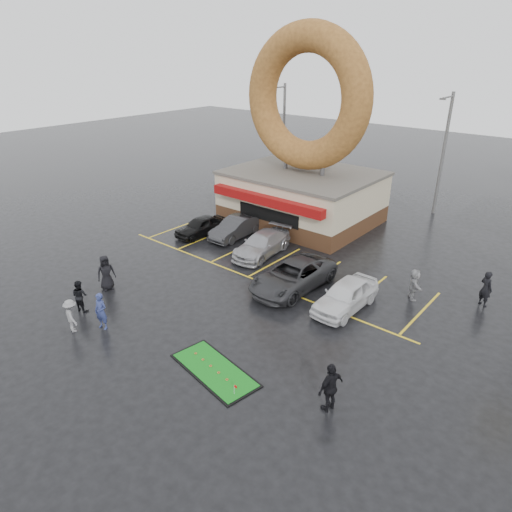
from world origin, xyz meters
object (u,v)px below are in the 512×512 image
Objects in this scene: streetlight_left at (283,133)px; dumpster at (243,203)px; donut_shop at (304,161)px; person_cameraman at (331,387)px; car_dgrey at (236,228)px; person_blue at (101,311)px; car_black at (201,226)px; streetlight_mid at (443,152)px; car_grey at (293,275)px; putting_green at (215,370)px; car_silver at (262,244)px; car_white at (346,295)px.

streetlight_left reaches higher than dumpster.
person_cameraman is (12.00, -15.53, -3.49)m from donut_shop.
car_dgrey is 12.44m from person_blue.
car_black is 2.46m from car_dgrey.
streetlight_mid is 15.44m from dumpster.
donut_shop is 2.49× the size of car_grey.
person_cameraman reaches higher than person_blue.
streetlight_left is 2.12× the size of putting_green.
donut_shop reaches higher than car_dgrey.
car_black is 5.28m from car_silver.
car_white is at bearing 35.31° from person_blue.
dumpster is (-13.60, 7.79, -0.09)m from car_white.
dumpster is (-6.33, 5.40, -0.04)m from car_silver.
car_grey is at bearing -57.64° from donut_shop.
streetlight_mid is at bearing 97.43° from car_white.
car_grey is at bearing -179.95° from car_white.
person_blue is (-7.70, -8.71, 0.16)m from car_white.
car_silver is 2.42× the size of person_cameraman.
car_dgrey is 0.90× the size of car_silver.
streetlight_mid is at bearing 49.99° from dumpster.
car_white is (8.92, -9.05, -3.73)m from donut_shop.
donut_shop is at bearing 113.80° from putting_green.
donut_shop is 7.50× the size of dumpster.
car_white is at bearing -45.43° from donut_shop.
donut_shop is at bearing 124.20° from car_grey.
car_grey is 3.21m from car_white.
car_white is at bearing -4.48° from car_black.
car_white is (15.92, -16.00, -4.05)m from streetlight_left.
person_blue is 17.52m from dumpster.
car_silver is 4.68m from car_grey.
person_cameraman is at bearing -49.79° from streetlight_left.
putting_green is (8.84, -11.04, -0.67)m from car_dgrey.
donut_shop is 19.93m from person_cameraman.
car_dgrey is 0.98× the size of car_white.
dumpster is at bearing 124.02° from car_dgrey.
car_white is at bearing -18.07° from dumpster.
car_dgrey reaches higher than putting_green.
car_silver is at bearing 151.88° from car_grey.
person_blue is at bearing -58.59° from dumpster.
person_cameraman reaches higher than putting_green.
donut_shop reaches higher than dumpster.
car_grey is at bearing -51.46° from streetlight_left.
streetlight_mid is 24.30m from person_cameraman.
person_cameraman is (10.35, -8.87, 0.29)m from car_silver.
person_cameraman is (10.78, 2.23, 0.09)m from person_blue.
streetlight_left is 1.90× the size of car_silver.
person_cameraman is at bearing -77.98° from streetlight_mid.
car_silver is 2.66× the size of person_blue.
car_white reaches higher than car_dgrey.
putting_green is (-4.65, -1.13, -0.95)m from person_cameraman.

